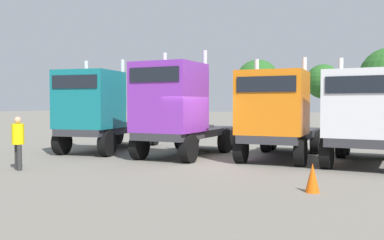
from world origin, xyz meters
name	(u,v)px	position (x,y,z in m)	size (l,w,h in m)	color
ground	(205,162)	(0.00, 0.00, 0.00)	(200.00, 200.00, 0.00)	slate
semi_truck_teal	(98,111)	(-5.73, 0.87, 1.91)	(3.45, 6.73, 4.27)	#333338
semi_truck_purple	(177,109)	(-1.60, 0.71, 2.00)	(2.56, 6.20, 4.44)	#333338
semi_truck_orange	(277,116)	(2.35, 1.63, 1.77)	(2.77, 6.46, 4.04)	#333338
semi_truck_white	(365,116)	(5.54, 1.41, 1.79)	(2.73, 5.80, 3.96)	#333338
visitor_in_hivis	(18,139)	(-4.91, -4.45, 1.05)	(0.54, 0.54, 1.80)	#2E2E2E
traffic_cone_near	(312,178)	(4.65, -3.89, 0.37)	(0.36, 0.36, 0.74)	#F2590C
oak_far_left	(258,82)	(-4.24, 20.92, 4.11)	(3.87, 3.87, 6.06)	#4C3823
oak_far_centre	(323,82)	(1.13, 21.52, 4.04)	(2.83, 2.83, 5.50)	#4C3823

